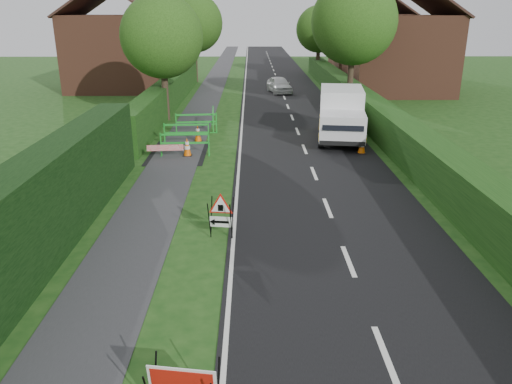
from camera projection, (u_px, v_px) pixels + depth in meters
name	position (u px, v px, depth m)	size (l,w,h in m)	color
ground	(246.00, 283.00, 11.20)	(120.00, 120.00, 0.00)	#174012
road_surface	(277.00, 80.00, 44.12)	(6.00, 90.00, 0.02)	black
footpath	(215.00, 80.00, 44.07)	(2.00, 90.00, 0.02)	#2D2D30
hedge_west_near	(23.00, 284.00, 11.15)	(1.10, 18.00, 2.50)	black
hedge_west_far	(171.00, 107.00, 31.83)	(1.00, 24.00, 1.80)	#14380F
hedge_east	(371.00, 127.00, 26.30)	(1.20, 50.00, 1.50)	#14380F
house_west	(119.00, 51.00, 38.31)	(7.50, 7.40, 7.88)	brown
house_east_a	(398.00, 53.00, 36.64)	(7.50, 7.40, 7.88)	brown
house_east_b	(369.00, 42.00, 49.81)	(7.50, 7.40, 7.88)	brown
tree_nw	(162.00, 37.00, 26.55)	(4.40, 4.40, 6.70)	#2D2116
tree_ne	(354.00, 21.00, 30.18)	(5.20, 5.20, 7.79)	#2D2116
tree_fw	(194.00, 23.00, 41.47)	(4.80, 4.80, 7.24)	#2D2116
tree_fe	(319.00, 29.00, 45.54)	(4.20, 4.20, 6.33)	#2D2116
triangle_sign	(219.00, 212.00, 13.17)	(0.83, 0.83, 1.08)	black
works_van	(341.00, 114.00, 23.44)	(2.67, 5.30, 2.32)	silver
traffic_cone_0	(362.00, 145.00, 21.31)	(0.38, 0.38, 0.79)	black
traffic_cone_1	(357.00, 127.00, 24.49)	(0.38, 0.38, 0.79)	black
traffic_cone_2	(337.00, 121.00, 25.86)	(0.38, 0.38, 0.79)	black
traffic_cone_3	(187.00, 147.00, 20.92)	(0.38, 0.38, 0.79)	black
traffic_cone_4	(198.00, 133.00, 23.25)	(0.38, 0.38, 0.79)	black
ped_barrier_0	(185.00, 141.00, 20.90)	(2.07, 0.45, 1.00)	#1B9727
ped_barrier_1	(186.00, 131.00, 22.66)	(2.07, 0.45, 1.00)	#1B9727
ped_barrier_2	(196.00, 120.00, 24.86)	(2.08, 0.54, 1.00)	#1B9727
ped_barrier_3	(213.00, 117.00, 25.79)	(0.48, 2.08, 1.00)	#1B9727
redwhite_plank	(166.00, 158.00, 20.74)	(1.50, 0.04, 0.25)	red
hatchback_car	(279.00, 85.00, 37.27)	(1.39, 3.46, 1.18)	white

